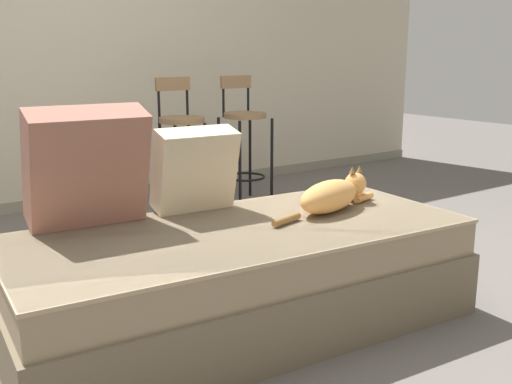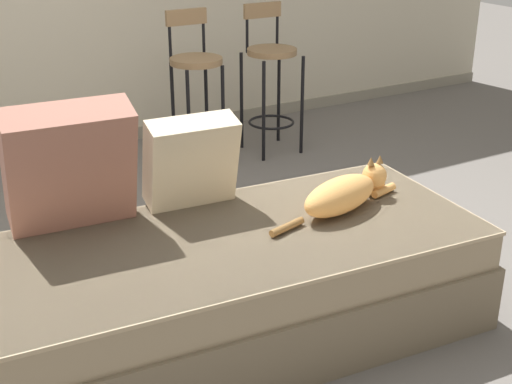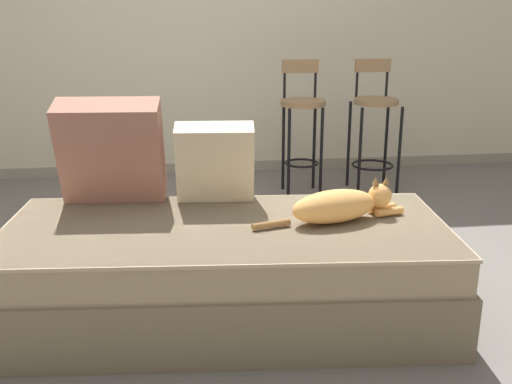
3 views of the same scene
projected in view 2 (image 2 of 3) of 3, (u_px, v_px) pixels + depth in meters
ground_plane at (196, 290)px, 3.34m from camera, size 16.00×16.00×0.00m
wall_baseboard_trim at (63, 145)px, 5.07m from camera, size 8.00×0.02×0.09m
couch at (237, 284)px, 2.93m from camera, size 2.09×1.06×0.46m
throw_pillow_corner at (70, 166)px, 2.81m from camera, size 0.52×0.35×0.53m
throw_pillow_middle at (191, 161)px, 3.03m from camera, size 0.40×0.25×0.41m
cat at (345, 193)px, 3.04m from camera, size 0.74×0.28×0.19m
bar_stool_near_window at (196, 77)px, 4.63m from camera, size 0.34×0.34×1.02m
bar_stool_by_doorway at (271, 71)px, 4.90m from camera, size 0.34×0.34×1.02m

